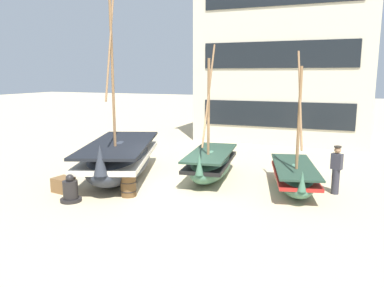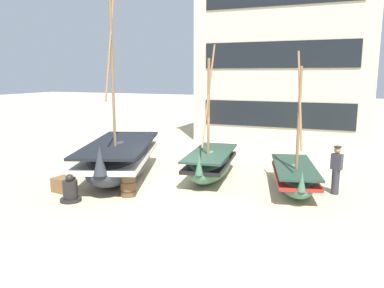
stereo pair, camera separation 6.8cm
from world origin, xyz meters
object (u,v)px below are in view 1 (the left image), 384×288
Objects in this scene: fishing_boat_near_left at (294,176)px; cargo_crate at (63,184)px; fishing_boat_centre_large at (120,158)px; harbor_building_main at (286,57)px; fishing_boat_far_right at (211,164)px; wooden_barrel at (128,186)px; fisherman_by_hull at (336,170)px; capstan_winch at (71,191)px.

cargo_crate is at bearing -156.92° from fishing_boat_near_left.
fishing_boat_centre_large is 14.08m from harbor_building_main.
harbor_building_main reaches higher than fishing_boat_far_right.
wooden_barrel is at bearing -120.66° from fishing_boat_far_right.
fishing_boat_near_left is 2.89× the size of fisherman_by_hull.
wooden_barrel is (-6.49, -2.88, -0.48)m from fisherman_by_hull.
fishing_boat_centre_large reaches higher than fishing_boat_far_right.
fishing_boat_centre_large is 3.09m from capstan_winch.
fishing_boat_far_right is 5.43m from capstan_winch.
fishing_boat_near_left is 0.46× the size of harbor_building_main.
cargo_crate is at bearing -159.71° from fisherman_by_hull.
cargo_crate is at bearing -140.33° from fishing_boat_far_right.
capstan_winch is at bearing -152.98° from fisherman_by_hull.
fishing_boat_centre_large is at bearing 91.14° from capstan_winch.
harbor_building_main is (5.38, 14.92, 4.89)m from cargo_crate.
fisherman_by_hull is at bearing 20.29° from cargo_crate.
capstan_winch is at bearing -127.62° from fishing_boat_far_right.
wooden_barrel is at bearing 38.74° from capstan_winch.
fishing_boat_centre_large is 2.47m from wooden_barrel.
cargo_crate is 16.59m from harbor_building_main.
fishing_boat_centre_large is 0.77× the size of harbor_building_main.
cargo_crate is 0.06× the size of harbor_building_main.
fisherman_by_hull is at bearing 27.02° from capstan_winch.
wooden_barrel is at bearing 9.58° from cargo_crate.
capstan_winch reaches higher than wooden_barrel.
fishing_boat_near_left is 1.42m from fisherman_by_hull.
fishing_boat_far_right is 4.64m from fisherman_by_hull.
capstan_winch reaches higher than cargo_crate.
fisherman_by_hull is 12.89m from harbor_building_main.
fishing_boat_far_right is 3.65m from wooden_barrel.
fishing_boat_far_right is at bearing 20.18° from fishing_boat_centre_large.
capstan_winch is at bearing -38.80° from cargo_crate.
fishing_boat_far_right is at bearing 174.16° from fishing_boat_near_left.
capstan_winch is (-6.57, -3.97, -0.17)m from fishing_boat_near_left.
harbor_building_main is at bearing 84.41° from fishing_boat_far_right.
fishing_boat_centre_large is 3.60m from fishing_boat_far_right.
fishing_boat_near_left is at bearing 28.69° from wooden_barrel.
fishing_boat_centre_large is 4.80× the size of fisherman_by_hull.
fishing_boat_near_left is at bearing -5.84° from fishing_boat_far_right.
wooden_barrel is (-5.11, -2.80, -0.16)m from fishing_boat_near_left.
fishing_boat_far_right is (3.37, 1.24, -0.19)m from fishing_boat_centre_large.
fishing_boat_near_left reaches higher than wooden_barrel.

